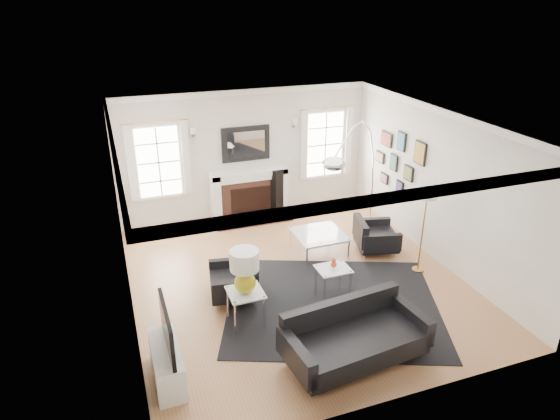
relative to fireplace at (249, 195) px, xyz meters
name	(u,v)px	position (x,y,z in m)	size (l,w,h in m)	color
floor	(296,280)	(0.00, -2.79, -0.54)	(6.00, 6.00, 0.00)	#A57045
back_wall	(246,154)	(0.00, 0.21, 0.86)	(5.50, 0.04, 2.80)	silver
front_wall	(395,307)	(0.00, -5.79, 0.86)	(5.50, 0.04, 2.80)	silver
left_wall	(122,232)	(-2.75, -2.79, 0.86)	(0.04, 6.00, 2.80)	silver
right_wall	(438,186)	(2.75, -2.79, 0.86)	(0.04, 6.00, 2.80)	silver
ceiling	(298,123)	(0.00, -2.79, 2.26)	(5.50, 6.00, 0.02)	white
crown_molding	(298,126)	(0.00, -2.79, 2.20)	(5.50, 6.00, 0.12)	white
fireplace	(249,195)	(0.00, 0.00, 0.00)	(1.70, 0.69, 1.11)	white
mantel_mirror	(246,144)	(0.00, 0.16, 1.11)	(1.05, 0.07, 0.75)	black
window_left	(159,162)	(-1.85, 0.16, 0.92)	(1.24, 0.15, 1.62)	white
window_right	(325,144)	(1.85, 0.16, 0.92)	(1.24, 0.15, 1.62)	white
gallery_wall	(398,158)	(2.72, -1.50, 0.99)	(0.04, 1.73, 1.29)	black
tv_unit	(167,359)	(-2.44, -4.49, -0.21)	(0.35, 1.00, 1.09)	white
area_rug	(332,304)	(0.29, -3.69, -0.54)	(3.34, 2.78, 0.01)	black
sofa	(353,337)	(-0.01, -4.93, -0.19)	(2.04, 1.10, 0.64)	black
armchair_left	(236,281)	(-1.11, -2.96, -0.23)	(0.86, 0.94, 0.56)	black
armchair_right	(374,237)	(1.79, -2.32, -0.23)	(0.91, 0.98, 0.56)	black
coffee_table	(319,235)	(0.78, -2.01, -0.16)	(0.92, 0.92, 0.41)	silver
side_table_left	(246,298)	(-1.16, -3.69, -0.08)	(0.52, 0.52, 0.57)	silver
nesting_table	(333,275)	(0.35, -3.53, -0.08)	(0.52, 0.44, 0.58)	silver
gourd_lamp	(245,269)	(-1.16, -3.69, 0.42)	(0.43, 0.43, 0.68)	gold
orange_vase	(334,263)	(0.35, -3.53, 0.13)	(0.10, 0.10, 0.16)	#D4441B
arc_floor_lamp	(355,183)	(1.38, -2.20, 0.89)	(1.87, 1.73, 2.64)	silver
stick_floor_lamp	(427,195)	(2.20, -3.24, 0.93)	(0.34, 0.34, 1.70)	#C18B43
speaker_tower	(276,193)	(0.58, -0.14, 0.01)	(0.22, 0.22, 1.10)	black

